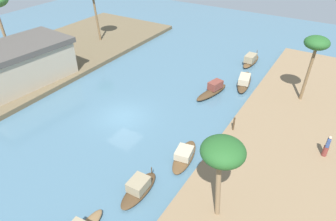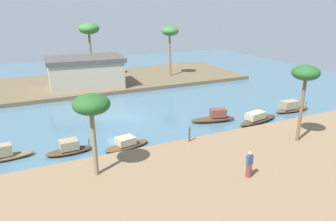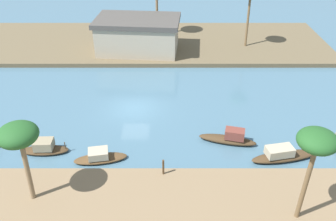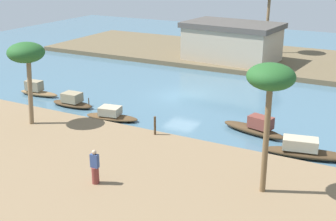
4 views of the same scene
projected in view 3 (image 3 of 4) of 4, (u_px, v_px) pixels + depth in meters
river_water at (133, 109)px, 31.68m from camera, size 76.54×76.54×0.00m
riverbank_right at (143, 42)px, 44.80m from camera, size 45.36×14.06×0.47m
sampan_downstream_large at (281, 154)px, 25.53m from camera, size 5.11×2.16×1.10m
sampan_open_hull at (98, 157)px, 25.40m from camera, size 3.95×1.88×0.92m
sampan_foreground at (43, 148)px, 26.16m from camera, size 3.52×1.32×1.07m
sampan_with_red_awning at (228, 138)px, 27.18m from camera, size 4.51×2.03×1.27m
mooring_post at (162, 167)px, 23.41m from camera, size 0.14×0.14×1.16m
palm_tree_left_near at (17, 137)px, 19.61m from camera, size 2.30×2.30×5.28m
palm_tree_left_far at (315, 143)px, 17.85m from camera, size 2.08×2.08×6.04m
riverside_building at (136, 35)px, 40.92m from camera, size 9.97×6.75×3.85m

